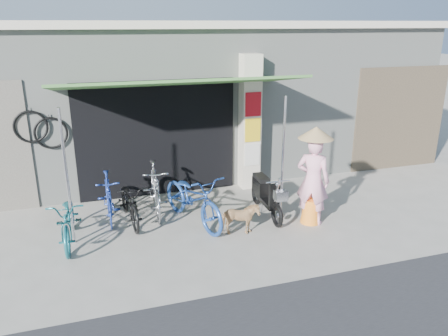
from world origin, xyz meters
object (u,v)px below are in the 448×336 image
object	(u,v)px
bike_blue	(108,197)
street_dog	(239,219)
bike_teal	(69,219)
bike_black	(130,202)
bike_navy	(193,198)
bike_silver	(155,189)
nun	(313,177)
moped	(266,195)

from	to	relation	value
bike_blue	street_dog	xyz separation A→B (m)	(2.17, -1.36, -0.15)
bike_teal	bike_black	size ratio (longest dim) A/B	1.05
bike_black	bike_blue	bearing A→B (deg)	141.88
bike_black	street_dog	xyz separation A→B (m)	(1.79, -1.12, -0.11)
bike_black	bike_navy	distance (m)	1.21
bike_black	bike_silver	distance (m)	0.60
bike_silver	nun	xyz separation A→B (m)	(2.73, -1.32, 0.41)
bike_navy	nun	distance (m)	2.26
nun	bike_black	bearing A→B (deg)	23.08
moped	nun	world-z (taller)	nun
bike_navy	street_dog	xyz separation A→B (m)	(0.66, -0.71, -0.21)
bike_black	bike_silver	world-z (taller)	bike_silver
bike_blue	street_dog	world-z (taller)	bike_blue
nun	street_dog	bearing A→B (deg)	43.67
nun	bike_navy	bearing A→B (deg)	24.19
street_dog	moped	distance (m)	1.05
bike_blue	bike_black	distance (m)	0.45
bike_blue	bike_navy	bearing A→B (deg)	-22.62
bike_teal	moped	xyz separation A→B (m)	(3.66, 0.08, -0.02)
moped	nun	distance (m)	1.04
street_dog	nun	size ratio (longest dim) A/B	0.38
bike_silver	moped	bearing A→B (deg)	-14.75
bike_silver	bike_navy	size ratio (longest dim) A/B	0.87
street_dog	nun	bearing A→B (deg)	-75.61
bike_teal	bike_silver	bearing A→B (deg)	28.20
moped	nun	bearing A→B (deg)	-40.59
bike_navy	moped	distance (m)	1.46
street_dog	nun	xyz separation A→B (m)	(1.46, 0.07, 0.61)
bike_silver	moped	world-z (taller)	bike_silver
bike_silver	moped	xyz separation A→B (m)	(2.06, -0.71, -0.09)
bike_silver	nun	distance (m)	3.06
bike_teal	bike_blue	size ratio (longest dim) A/B	1.09
nun	moped	bearing A→B (deg)	-1.51
bike_blue	bike_navy	distance (m)	1.64
bike_black	nun	distance (m)	3.46
bike_teal	bike_black	xyz separation A→B (m)	(1.08, 0.51, -0.02)
bike_silver	bike_navy	xyz separation A→B (m)	(0.60, -0.68, 0.00)
bike_teal	street_dog	size ratio (longest dim) A/B	2.30
bike_silver	nun	bearing A→B (deg)	-21.63
bike_blue	moped	world-z (taller)	bike_blue
bike_black	moped	world-z (taller)	moped
bike_teal	bike_blue	bearing A→B (deg)	49.21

